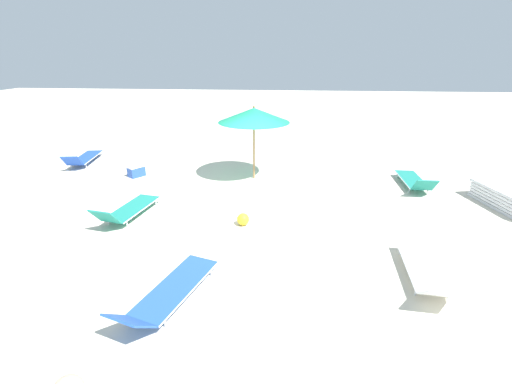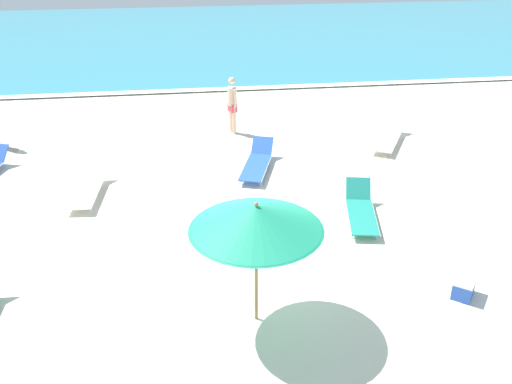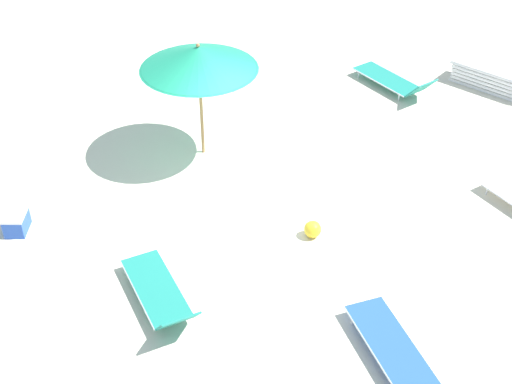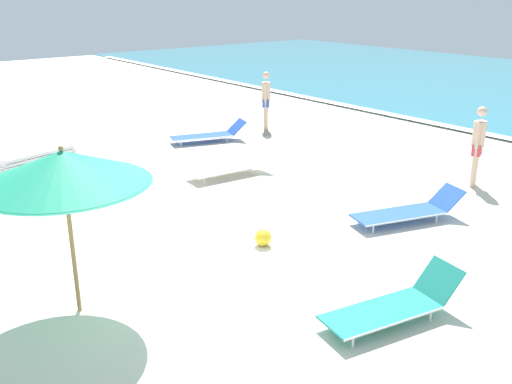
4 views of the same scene
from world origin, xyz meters
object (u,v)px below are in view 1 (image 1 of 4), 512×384
object	(u,v)px
lounger_stack	(505,199)
sun_lounger_mid_beach_solo	(168,292)
sun_lounger_under_umbrella	(427,272)
beach_ball	(243,219)
sun_lounger_near_water_right	(84,158)
cooler_box	(136,171)
sun_lounger_near_water_left	(127,210)
sun_lounger_mid_beach_pair_b	(415,181)
beach_umbrella	(254,115)

from	to	relation	value
lounger_stack	sun_lounger_mid_beach_solo	xyz separation A→B (m)	(7.49, 4.36, -0.04)
sun_lounger_under_umbrella	beach_ball	world-z (taller)	sun_lounger_under_umbrella
sun_lounger_near_water_right	cooler_box	size ratio (longest dim) A/B	3.79
sun_lounger_under_umbrella	beach_ball	size ratio (longest dim) A/B	7.16
sun_lounger_under_umbrella	lounger_stack	bearing A→B (deg)	-128.02
sun_lounger_mid_beach_solo	sun_lounger_near_water_right	bearing A→B (deg)	-34.47
sun_lounger_near_water_left	lounger_stack	bearing A→B (deg)	-160.68
sun_lounger_near_water_right	sun_lounger_mid_beach_solo	xyz separation A→B (m)	(-5.52, 7.05, -0.00)
lounger_stack	sun_lounger_mid_beach_solo	bearing A→B (deg)	17.44
sun_lounger_near_water_right	lounger_stack	bearing A→B (deg)	159.48
sun_lounger_under_umbrella	sun_lounger_mid_beach_solo	bearing A→B (deg)	17.15
lounger_stack	sun_lounger_under_umbrella	size ratio (longest dim) A/B	0.95
cooler_box	sun_lounger_under_umbrella	bearing A→B (deg)	92.96
sun_lounger_near_water_left	sun_lounger_mid_beach_pair_b	distance (m)	8.14
sun_lounger_under_umbrella	beach_ball	xyz separation A→B (m)	(3.47, -1.87, -0.07)
beach_umbrella	cooler_box	xyz separation A→B (m)	(3.85, 0.16, -1.83)
beach_umbrella	cooler_box	distance (m)	4.27
sun_lounger_under_umbrella	sun_lounger_near_water_right	bearing A→B (deg)	-26.99
beach_ball	sun_lounger_near_water_left	bearing A→B (deg)	-2.21
sun_lounger_mid_beach_solo	cooler_box	bearing A→B (deg)	-45.16
sun_lounger_near_water_right	beach_ball	world-z (taller)	sun_lounger_near_water_right
lounger_stack	sun_lounger_under_umbrella	bearing A→B (deg)	34.37
beach_umbrella	lounger_stack	size ratio (longest dim) A/B	1.16
sun_lounger_mid_beach_solo	sun_lounger_mid_beach_pair_b	xyz separation A→B (m)	(-5.66, -5.66, 0.01)
beach_umbrella	sun_lounger_near_water_right	distance (m)	6.65
sun_lounger_mid_beach_pair_b	cooler_box	world-z (taller)	sun_lounger_mid_beach_pair_b
sun_lounger_mid_beach_solo	sun_lounger_near_water_left	bearing A→B (deg)	-38.05
beach_ball	cooler_box	xyz separation A→B (m)	(3.90, -3.09, 0.04)
sun_lounger_mid_beach_solo	beach_umbrella	bearing A→B (deg)	-80.05
sun_lounger_near_water_left	sun_lounger_mid_beach_solo	distance (m)	3.54
beach_umbrella	sun_lounger_under_umbrella	xyz separation A→B (m)	(-3.52, 5.11, -1.80)
beach_umbrella	sun_lounger_mid_beach_pair_b	size ratio (longest dim) A/B	1.11
lounger_stack	sun_lounger_near_water_left	world-z (taller)	sun_lounger_near_water_left
beach_umbrella	sun_lounger_mid_beach_pair_b	xyz separation A→B (m)	(-4.86, 0.40, -1.79)
sun_lounger_near_water_right	sun_lounger_mid_beach_solo	bearing A→B (deg)	119.23
sun_lounger_near_water_right	sun_lounger_under_umbrella	bearing A→B (deg)	139.33
lounger_stack	sun_lounger_mid_beach_pair_b	bearing A→B (deg)	-48.07
sun_lounger_near_water_right	sun_lounger_mid_beach_solo	world-z (taller)	sun_lounger_near_water_right
beach_umbrella	sun_lounger_near_water_right	xyz separation A→B (m)	(6.32, -1.00, -1.80)
sun_lounger_mid_beach_pair_b	sun_lounger_mid_beach_solo	bearing A→B (deg)	46.13
lounger_stack	sun_lounger_near_water_right	size ratio (longest dim) A/B	0.86
beach_umbrella	sun_lounger_near_water_right	bearing A→B (deg)	-8.97
sun_lounger_mid_beach_solo	sun_lounger_mid_beach_pair_b	bearing A→B (deg)	-117.52
lounger_stack	sun_lounger_under_umbrella	world-z (taller)	sun_lounger_under_umbrella
sun_lounger_under_umbrella	sun_lounger_near_water_left	distance (m)	6.62
sun_lounger_under_umbrella	beach_umbrella	bearing A→B (deg)	-50.63
sun_lounger_mid_beach_pair_b	beach_ball	size ratio (longest dim) A/B	7.10
cooler_box	beach_ball	bearing A→B (deg)	88.50
sun_lounger_near_water_left	sun_lounger_under_umbrella	bearing A→B (deg)	173.32
sun_lounger_near_water_left	sun_lounger_mid_beach_pair_b	world-z (taller)	sun_lounger_near_water_left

